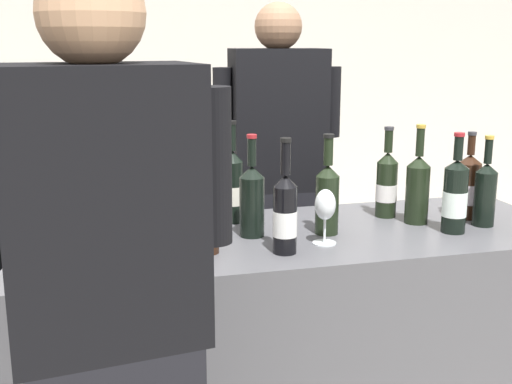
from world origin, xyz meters
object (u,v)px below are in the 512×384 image
wine_bottle_6 (327,196)px  wine_bottle_7 (418,187)px  wine_bottle_4 (103,229)px  wine_bottle_11 (285,213)px  person_server (277,203)px  wine_bottle_8 (468,187)px  wine_bottle_1 (387,184)px  wine_bottle_5 (207,216)px  wine_bottle_9 (199,203)px  wine_glass (325,207)px  ice_bucket (124,199)px  wine_bottle_2 (485,192)px  wine_bottle_0 (252,199)px  person_guest (112,383)px  wine_bottle_3 (232,186)px  wine_bottle_10 (455,196)px

wine_bottle_6 → wine_bottle_7: bearing=7.1°
wine_bottle_4 → wine_bottle_6: size_ratio=0.91×
wine_bottle_11 → person_server: size_ratio=0.21×
wine_bottle_8 → wine_bottle_11: (-0.76, -0.22, 0.01)m
wine_bottle_1 → wine_bottle_5: wine_bottle_1 is taller
wine_bottle_8 → wine_bottle_6: bearing=-174.2°
wine_bottle_9 → wine_glass: size_ratio=1.96×
wine_bottle_4 → ice_bucket: size_ratio=1.24×
wine_bottle_2 → wine_bottle_11: bearing=-171.4°
wine_bottle_4 → wine_bottle_5: size_ratio=0.99×
wine_bottle_11 → person_server: person_server is taller
wine_bottle_1 → wine_bottle_4: (-1.01, -0.30, -0.01)m
wine_bottle_8 → wine_glass: size_ratio=1.78×
wine_bottle_0 → wine_bottle_5: size_ratio=1.10×
wine_bottle_2 → person_server: person_server is taller
wine_bottle_6 → person_guest: size_ratio=0.20×
wine_bottle_8 → ice_bucket: (-1.21, 0.09, 0.01)m
wine_bottle_3 → wine_bottle_11: (0.08, -0.38, -0.01)m
wine_bottle_4 → person_guest: bearing=-90.7°
wine_bottle_2 → wine_bottle_4: wine_bottle_2 is taller
wine_bottle_0 → wine_bottle_10: size_ratio=1.00×
wine_bottle_2 → wine_bottle_6: 0.56m
wine_bottle_5 → wine_bottle_0: bearing=37.9°
wine_bottle_2 → wine_bottle_1: bearing=144.9°
wine_bottle_3 → wine_bottle_1: bearing=-7.0°
wine_bottle_2 → wine_bottle_11: size_ratio=0.90×
wine_bottle_1 → wine_bottle_5: bearing=-160.6°
wine_bottle_2 → wine_glass: size_ratio=1.78×
wine_bottle_1 → ice_bucket: wine_bottle_1 is taller
wine_bottle_10 → wine_bottle_5: bearing=-179.5°
wine_bottle_3 → wine_bottle_6: bearing=-38.9°
wine_bottle_0 → wine_bottle_4: wine_bottle_0 is taller
ice_bucket → person_server: (0.69, 0.57, -0.20)m
wine_bottle_2 → wine_bottle_5: 0.98m
wine_bottle_9 → person_guest: bearing=-113.7°
wine_bottle_1 → wine_bottle_11: (-0.48, -0.31, 0.00)m
wine_bottle_3 → ice_bucket: 0.39m
wine_bottle_6 → wine_bottle_8: bearing=5.8°
wine_bottle_7 → wine_glass: wine_bottle_7 is taller
wine_bottle_7 → ice_bucket: wine_bottle_7 is taller
person_server → wine_bottle_5: bearing=-119.4°
wine_bottle_4 → person_server: 1.17m
wine_bottle_9 → ice_bucket: size_ratio=1.41×
ice_bucket → person_guest: bearing=-95.6°
wine_bottle_0 → wine_bottle_1: size_ratio=1.02×
wine_bottle_4 → ice_bucket: 0.31m
wine_bottle_1 → ice_bucket: size_ratio=1.34×
wine_bottle_4 → wine_bottle_10: (1.14, 0.06, 0.01)m
wine_bottle_4 → wine_bottle_10: 1.15m
wine_bottle_10 → person_server: person_server is taller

